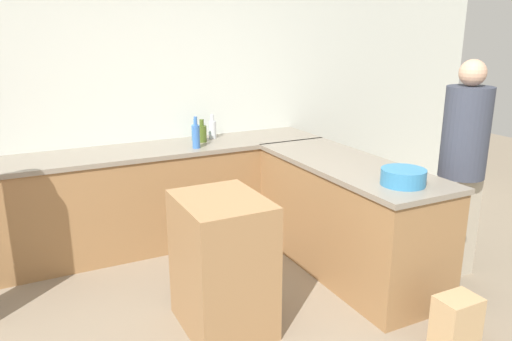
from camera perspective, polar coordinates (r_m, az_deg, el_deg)
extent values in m
cube|color=silver|center=(4.82, -11.88, 8.53)|extent=(8.00, 0.06, 2.70)
cube|color=olive|center=(4.71, -10.16, -2.99)|extent=(2.97, 0.61, 0.88)
cube|color=gray|center=(4.58, -10.44, 2.43)|extent=(3.00, 0.64, 0.04)
cube|color=olive|center=(4.18, 10.32, -5.47)|extent=(0.66, 1.80, 0.88)
cube|color=gray|center=(4.04, 10.64, 0.58)|extent=(0.69, 1.83, 0.04)
cube|color=#997047|center=(3.34, -3.87, -10.59)|extent=(0.53, 0.66, 0.91)
cylinder|color=teal|center=(3.54, 16.48, -0.71)|extent=(0.31, 0.31, 0.11)
cylinder|color=#386BB7|center=(4.46, -6.87, 3.84)|extent=(0.07, 0.07, 0.20)
cylinder|color=#386BB7|center=(4.44, -6.93, 5.63)|extent=(0.03, 0.03, 0.08)
cylinder|color=#338CBF|center=(4.79, -6.92, 4.33)|extent=(0.08, 0.08, 0.15)
cylinder|color=#338CBF|center=(4.77, -6.96, 5.53)|extent=(0.03, 0.03, 0.06)
cylinder|color=#475B1E|center=(4.71, -6.20, 4.19)|extent=(0.09, 0.09, 0.15)
cylinder|color=#475B1E|center=(4.69, -6.24, 5.48)|extent=(0.04, 0.04, 0.06)
cylinder|color=silver|center=(4.86, -5.00, 4.67)|extent=(0.07, 0.07, 0.17)
cylinder|color=silver|center=(4.84, -5.04, 6.02)|extent=(0.03, 0.03, 0.07)
cube|color=#ADA38E|center=(4.34, 21.76, -5.89)|extent=(0.31, 0.19, 0.83)
cylinder|color=#383D4C|center=(4.14, 22.85, 4.02)|extent=(0.35, 0.35, 0.70)
sphere|color=tan|center=(4.07, 23.54, 10.21)|extent=(0.20, 0.20, 0.20)
cube|color=tan|center=(3.46, 21.88, -15.97)|extent=(0.26, 0.19, 0.37)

